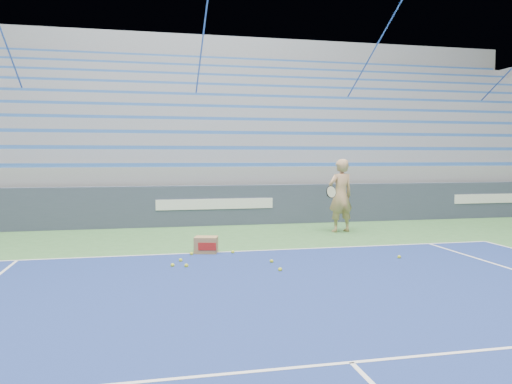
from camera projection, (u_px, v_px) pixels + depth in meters
sponsor_barrier at (215, 205)px, 13.73m from camera, size 30.00×0.32×1.10m
bleachers at (195, 145)px, 19.18m from camera, size 31.00×9.15×7.30m
tennis_player at (340, 196)px, 12.46m from camera, size 0.97×0.89×1.83m
ball_box at (206, 245)px, 9.71m from camera, size 0.51×0.44×0.33m
tennis_ball_0 at (280, 270)px, 8.17m from camera, size 0.07×0.07×0.07m
tennis_ball_1 at (272, 261)px, 8.81m from camera, size 0.07×0.07×0.07m
tennis_ball_2 at (233, 252)px, 9.68m from camera, size 0.07×0.07×0.07m
tennis_ball_3 at (181, 260)px, 8.91m from camera, size 0.07×0.07×0.07m
tennis_ball_4 at (192, 254)px, 9.50m from camera, size 0.07×0.07×0.07m
tennis_ball_5 at (186, 266)px, 8.46m from camera, size 0.07×0.07×0.07m
tennis_ball_6 at (399, 257)px, 9.19m from camera, size 0.07×0.07×0.07m
tennis_ball_7 at (173, 265)px, 8.49m from camera, size 0.07×0.07×0.07m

